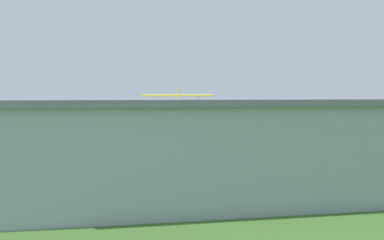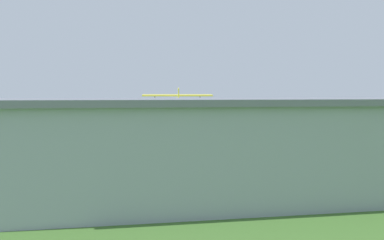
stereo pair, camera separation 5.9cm
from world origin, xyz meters
name	(u,v)px [view 1 (the left image)]	position (x,y,z in m)	size (l,w,h in m)	color
ground_plane	(134,142)	(0.00, 0.00, 0.00)	(400.00, 400.00, 0.00)	#3D6628
hangar	(268,146)	(-1.13, 37.52, 2.84)	(34.73, 14.18, 5.67)	#99A3AD
biplane	(178,104)	(-4.92, 2.18, 4.69)	(8.87, 8.18, 3.74)	yellow
person_near_hangar_door	(297,150)	(-11.07, 21.65, 0.76)	(0.47, 0.47, 1.54)	#33723F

